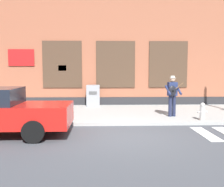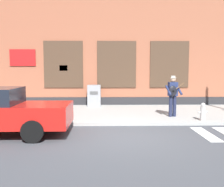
{
  "view_description": "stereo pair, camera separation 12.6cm",
  "coord_description": "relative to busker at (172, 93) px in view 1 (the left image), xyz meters",
  "views": [
    {
      "loc": [
        -0.69,
        -8.02,
        2.14
      ],
      "look_at": [
        -0.35,
        1.9,
        1.19
      ],
      "focal_mm": 42.0,
      "sensor_mm": 36.0,
      "label": 1
    },
    {
      "loc": [
        -0.57,
        -8.02,
        2.14
      ],
      "look_at": [
        -0.35,
        1.9,
        1.19
      ],
      "focal_mm": 42.0,
      "sensor_mm": 36.0,
      "label": 2
    }
  ],
  "objects": [
    {
      "name": "utility_box",
      "position": [
        -3.45,
        3.22,
        -0.41
      ],
      "size": [
        0.7,
        0.57,
        1.14
      ],
      "color": "gray",
      "rests_on": "sidewalk"
    },
    {
      "name": "sidewalk",
      "position": [
        -2.22,
        1.22,
        -1.04
      ],
      "size": [
        28.0,
        4.9,
        0.12
      ],
      "color": "#9E9E99",
      "rests_on": "ground"
    },
    {
      "name": "fire_hydrant",
      "position": [
        0.96,
        -0.87,
        -0.64
      ],
      "size": [
        0.38,
        0.2,
        0.7
      ],
      "color": "#B2ADA8",
      "rests_on": "sidewalk"
    },
    {
      "name": "busker",
      "position": [
        0.0,
        0.0,
        0.0
      ],
      "size": [
        0.75,
        0.6,
        1.72
      ],
      "color": "#1E233D",
      "rests_on": "sidewalk"
    },
    {
      "name": "ground_plane",
      "position": [
        -2.22,
        -2.82,
        -1.1
      ],
      "size": [
        160.0,
        160.0,
        0.0
      ],
      "primitive_type": "plane",
      "color": "#424449"
    },
    {
      "name": "building_backdrop",
      "position": [
        -2.22,
        5.67,
        2.13
      ],
      "size": [
        28.0,
        4.06,
        6.46
      ],
      "color": "#99563D",
      "rests_on": "ground"
    }
  ]
}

